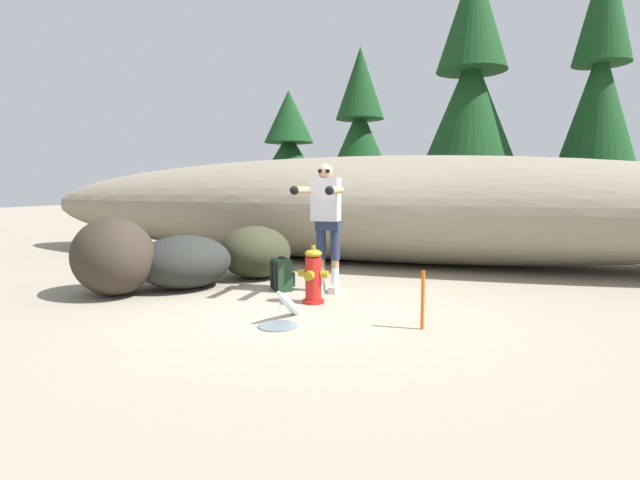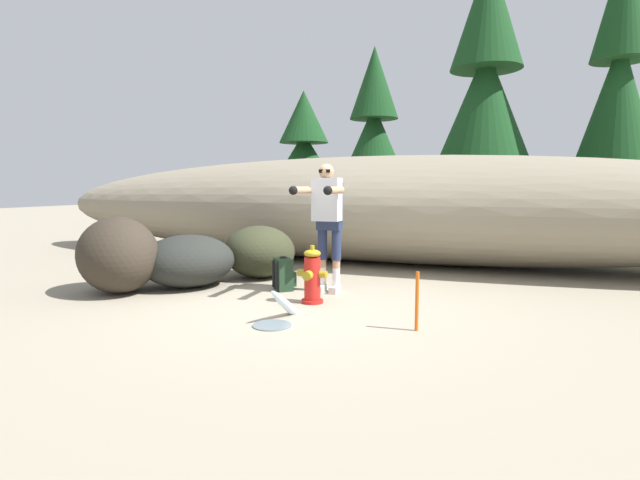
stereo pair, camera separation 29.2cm
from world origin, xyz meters
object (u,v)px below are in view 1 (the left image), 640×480
fire_hydrant (313,277)px  boulder_large (184,262)px  boulder_small (255,252)px  spare_backpack (282,275)px  survey_stake (423,300)px  boulder_mid (113,256)px  utility_worker (326,212)px

fire_hydrant → boulder_large: (-2.02, 0.23, 0.05)m
boulder_large → boulder_small: 1.18m
spare_backpack → survey_stake: size_ratio=0.78×
boulder_mid → survey_stake: (4.07, -0.23, -0.21)m
boulder_mid → survey_stake: boulder_mid is taller
survey_stake → boulder_large: bearing=165.3°
fire_hydrant → utility_worker: (-0.03, 0.60, 0.77)m
utility_worker → boulder_mid: (-2.62, -1.04, -0.58)m
fire_hydrant → survey_stake: bearing=-25.5°
utility_worker → boulder_large: size_ratio=1.30×
fire_hydrant → spare_backpack: fire_hydrant is taller
spare_backpack → survey_stake: (2.08, -1.21, 0.08)m
boulder_large → survey_stake: (3.44, -0.90, -0.07)m
utility_worker → survey_stake: bearing=45.6°
fire_hydrant → boulder_large: size_ratio=0.54×
utility_worker → fire_hydrant: bearing=-0.0°
boulder_large → fire_hydrant: bearing=-6.4°
boulder_large → boulder_mid: bearing=-133.2°
utility_worker → boulder_mid: 2.88m
fire_hydrant → boulder_small: 1.89m
fire_hydrant → survey_stake: size_ratio=1.19×
spare_backpack → boulder_large: boulder_large is taller
spare_backpack → boulder_small: 1.06m
spare_backpack → survey_stake: 2.41m
utility_worker → boulder_large: bearing=-82.6°
boulder_large → spare_backpack: bearing=12.9°
utility_worker → survey_stake: utility_worker is taller
utility_worker → boulder_large: 2.15m
spare_backpack → fire_hydrant: bearing=-83.0°
spare_backpack → boulder_mid: boulder_mid is taller
fire_hydrant → spare_backpack: bearing=140.7°
boulder_mid → boulder_small: bearing=54.0°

